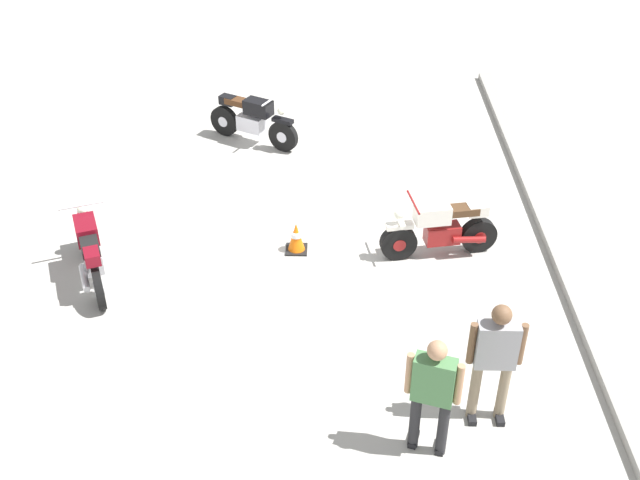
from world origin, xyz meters
TOP-DOWN VIEW (x-y plane):
  - ground_plane at (0.00, 0.00)m, footprint 40.00×40.00m
  - curb_edge at (0.00, 4.60)m, footprint 14.00×0.30m
  - motorcycle_maroon_cruiser at (1.25, -2.84)m, footprint 1.99×0.95m
  - motorcycle_black_cruiser at (-3.49, -0.76)m, footprint 1.10×1.89m
  - motorcycle_cream_vintage at (0.48, 2.64)m, footprint 0.70×1.95m
  - person_in_green_shirt at (4.55, 2.05)m, footprint 0.42×0.65m
  - person_in_gray_shirt at (4.02, 2.84)m, footprint 0.31×0.68m
  - traffic_cone at (0.41, 0.30)m, footprint 0.36×0.36m

SIDE VIEW (x-z plane):
  - ground_plane at x=0.00m, z-range 0.00..0.00m
  - curb_edge at x=0.00m, z-range 0.00..0.15m
  - traffic_cone at x=0.41m, z-range 0.00..0.53m
  - motorcycle_cream_vintage at x=0.48m, z-range -0.05..1.02m
  - motorcycle_maroon_cruiser at x=1.25m, z-range -0.02..1.06m
  - motorcycle_black_cruiser at x=-3.49m, z-range -0.02..1.06m
  - person_in_green_shirt at x=4.55m, z-range 0.13..1.84m
  - person_in_gray_shirt at x=4.02m, z-range 0.14..1.92m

